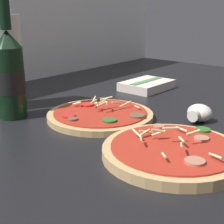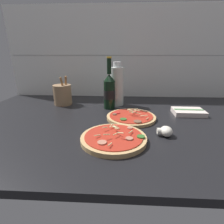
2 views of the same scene
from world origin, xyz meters
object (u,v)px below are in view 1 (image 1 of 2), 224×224
at_px(dish_towel, 147,85).
at_px(pizza_far, 101,115).
at_px(mushroom_left, 199,113).
at_px(beer_bottle, 10,73).
at_px(pizza_near, 173,151).
at_px(oil_bottle, 6,60).

bearing_deg(dish_towel, pizza_far, -165.33).
bearing_deg(mushroom_left, beer_bottle, 125.17).
distance_m(pizza_near, dish_towel, 0.46).
height_order(pizza_near, mushroom_left, pizza_near).
bearing_deg(mushroom_left, oil_bottle, 115.62).
xyz_separation_m(pizza_far, oil_bottle, (-0.08, 0.22, 0.10)).
xyz_separation_m(pizza_near, pizza_far, (0.07, 0.22, -0.00)).
height_order(pizza_near, beer_bottle, beer_bottle).
distance_m(pizza_far, oil_bottle, 0.26).
xyz_separation_m(beer_bottle, oil_bottle, (0.04, 0.07, 0.01)).
height_order(mushroom_left, dish_towel, mushroom_left).
height_order(pizza_far, mushroom_left, pizza_far).
bearing_deg(mushroom_left, pizza_far, 123.59).
bearing_deg(beer_bottle, pizza_near, -83.71).
bearing_deg(pizza_far, dish_towel, 14.67).
height_order(pizza_near, pizza_far, same).
distance_m(pizza_far, dish_towel, 0.29).
xyz_separation_m(beer_bottle, mushroom_left, (0.23, -0.33, -0.08)).
height_order(oil_bottle, dish_towel, oil_bottle).
bearing_deg(dish_towel, pizza_near, -140.59).
bearing_deg(pizza_far, mushroom_left, -56.41).
xyz_separation_m(oil_bottle, mushroom_left, (0.19, -0.40, -0.09)).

